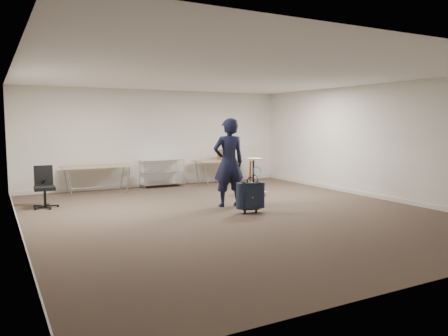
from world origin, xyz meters
TOP-DOWN VIEW (x-y plane):
  - ground at (0.00, 0.00)m, footprint 9.00×9.00m
  - room_shell at (0.00, 1.38)m, footprint 8.00×9.00m
  - folding_table_left at (-1.90, 3.95)m, footprint 1.80×0.75m
  - folding_table_right at (1.90, 3.95)m, footprint 1.80×0.75m
  - wire_shelf at (0.00, 4.20)m, footprint 1.22×0.47m
  - person at (0.28, 0.69)m, footprint 0.77×0.56m
  - suitcase at (0.31, -0.17)m, footprint 0.43×0.30m
  - office_chair at (-3.36, 2.46)m, footprint 0.56×0.56m
  - equipment_cart at (1.59, 1.71)m, footprint 0.61×0.61m
  - cardboard_box at (1.97, 3.93)m, footprint 0.45×0.35m

SIDE VIEW (x-z plane):
  - ground at x=0.00m, z-range 0.00..0.00m
  - room_shell at x=0.00m, z-range -4.45..4.55m
  - equipment_cart at x=1.59m, z-range -0.23..0.73m
  - office_chair at x=-3.36m, z-range -0.18..0.74m
  - suitcase at x=0.31m, z-range -0.17..0.90m
  - wire_shelf at x=0.00m, z-range 0.04..0.84m
  - folding_table_left at x=-1.90m, z-range 0.31..1.04m
  - folding_table_right at x=1.90m, z-range 0.31..1.04m
  - cardboard_box at x=1.97m, z-range 0.73..1.05m
  - person at x=0.28m, z-range 0.00..1.96m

